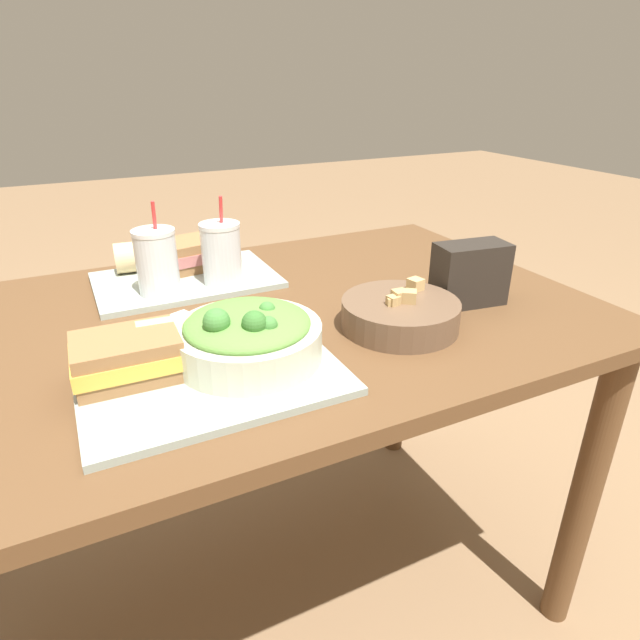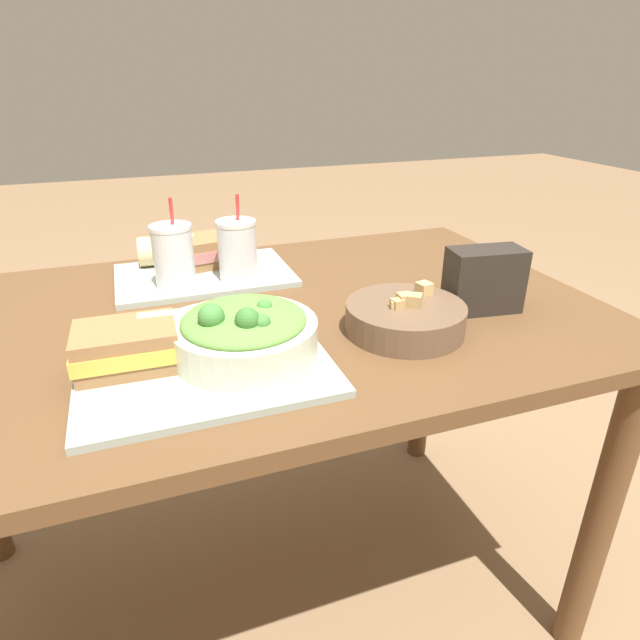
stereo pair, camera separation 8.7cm
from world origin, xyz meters
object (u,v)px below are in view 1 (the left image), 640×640
Objects in this scene: chip_bag at (470,274)px; napkin_folded at (167,329)px; soup_bowl at (400,313)px; baguette_far at (146,256)px; drink_cup_dark at (157,264)px; sandwich_far at (190,254)px; sandwich_near at (128,357)px; salad_bowl at (248,335)px; drink_cup_red at (222,255)px; baguette_near at (183,336)px.

chip_bag reaches higher than napkin_folded.
baguette_far is (-0.35, 0.47, 0.02)m from soup_bowl.
drink_cup_dark reaches higher than chip_bag.
soup_bowl is 0.52m from sandwich_far.
baguette_far is 0.88× the size of chip_bag.
baguette_far is at bearing 126.76° from soup_bowl.
sandwich_far is 0.60m from chip_bag.
soup_bowl is 0.46m from sandwich_near.
sandwich_far is at bearing 67.12° from sandwich_near.
soup_bowl is at bearing -0.30° from sandwich_near.
baguette_far reaches higher than napkin_folded.
drink_cup_dark reaches higher than salad_bowl.
drink_cup_dark is 1.01× the size of drink_cup_red.
salad_bowl is 1.42× the size of napkin_folded.
baguette_near is at bearing -93.60° from drink_cup_dark.
sandwich_far is at bearing 106.98° from drink_cup_red.
drink_cup_dark is at bearing 73.01° from sandwich_near.
salad_bowl is 1.23× the size of drink_cup_dark.
drink_cup_red is at bearing 45.00° from napkin_folded.
baguette_far is (0.10, 0.46, 0.00)m from sandwich_near.
soup_bowl is at bearing -137.91° from baguette_far.
drink_cup_dark is (0.10, 0.31, 0.03)m from sandwich_near.
drink_cup_dark is 0.13m from drink_cup_red.
soup_bowl is 1.42× the size of chip_bag.
drink_cup_red is 0.22m from napkin_folded.
soup_bowl is 0.37m from baguette_near.
sandwich_near is 0.99× the size of sandwich_far.
salad_bowl is at bearing -64.05° from napkin_folded.
baguette_far is at bearing 98.10° from salad_bowl.
chip_bag is at bearing 10.86° from soup_bowl.
sandwich_near is at bearing 172.63° from baguette_far.
napkin_folded is at bearing -97.81° from drink_cup_dark.
drink_cup_dark reaches higher than baguette_far.
salad_bowl is 1.44× the size of sandwich_far.
soup_bowl is at bearing -42.44° from drink_cup_dark.
baguette_near is (-0.09, 0.06, -0.01)m from salad_bowl.
chip_bag is at bearing -52.28° from sandwich_far.
sandwich_near is at bearing 113.82° from baguette_near.
drink_cup_red is (0.13, -0.00, -0.00)m from drink_cup_dark.
sandwich_near is 0.33m from drink_cup_dark.
sandwich_far is at bearing 67.51° from napkin_folded.
sandwich_near is 0.39m from drink_cup_red.
salad_bowl is at bearing -166.79° from chip_bag.
soup_bowl is 1.30× the size of napkin_folded.
salad_bowl is at bearing -166.57° from baguette_far.
sandwich_near is at bearing -108.51° from drink_cup_dark.
sandwich_far reaches higher than napkin_folded.
salad_bowl is 0.21m from napkin_folded.
baguette_far is 0.70× the size of drink_cup_dark.
napkin_folded is at bearing 155.17° from soup_bowl.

